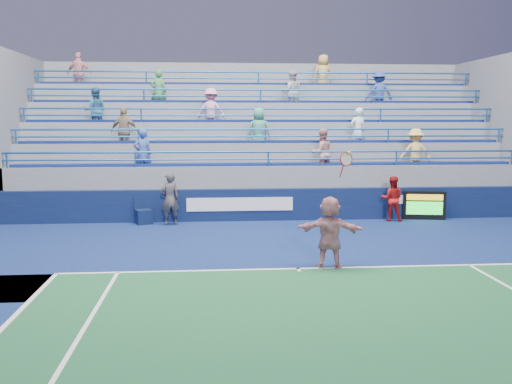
{
  "coord_description": "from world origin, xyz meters",
  "views": [
    {
      "loc": [
        -2.01,
        -12.71,
        3.43
      ],
      "look_at": [
        -0.77,
        2.5,
        1.5
      ],
      "focal_mm": 40.0,
      "sensor_mm": 36.0,
      "label": 1
    }
  ],
  "objects": [
    {
      "name": "line_judge",
      "position": [
        -3.32,
        5.89,
        0.87
      ],
      "size": [
        0.74,
        0.61,
        1.74
      ],
      "primitive_type": "imported",
      "rotation": [
        0.0,
        0.0,
        3.5
      ],
      "color": "black",
      "rests_on": "ground"
    },
    {
      "name": "bleacher_stand",
      "position": [
        -0.0,
        10.27,
        1.54
      ],
      "size": [
        18.0,
        5.6,
        6.13
      ],
      "color": "slate",
      "rests_on": "ground"
    },
    {
      "name": "judge_chair",
      "position": [
        -4.21,
        6.14,
        0.28
      ],
      "size": [
        0.65,
        0.66,
        0.88
      ],
      "color": "#0C183B",
      "rests_on": "ground"
    },
    {
      "name": "sponsor_wall",
      "position": [
        0.0,
        6.5,
        0.55
      ],
      "size": [
        18.0,
        0.32,
        1.1
      ],
      "color": "#0A143B",
      "rests_on": "ground"
    },
    {
      "name": "ball_girl",
      "position": [
        4.17,
        6.03,
        0.77
      ],
      "size": [
        0.88,
        0.77,
        1.54
      ],
      "primitive_type": "imported",
      "rotation": [
        0.0,
        0.0,
        2.86
      ],
      "color": "#A31412",
      "rests_on": "ground"
    },
    {
      "name": "serve_speed_board",
      "position": [
        5.36,
        6.19,
        0.5
      ],
      "size": [
        1.44,
        0.42,
        1.0
      ],
      "color": "black",
      "rests_on": "ground"
    },
    {
      "name": "tennis_player",
      "position": [
        0.75,
        0.08,
        0.85
      ],
      "size": [
        1.65,
        0.88,
        2.73
      ],
      "color": "silver",
      "rests_on": "ground"
    },
    {
      "name": "ground",
      "position": [
        0.0,
        0.0,
        0.0
      ],
      "size": [
        120.0,
        120.0,
        0.0
      ],
      "primitive_type": "plane",
      "color": "#333538"
    }
  ]
}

